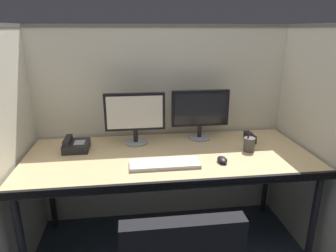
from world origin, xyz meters
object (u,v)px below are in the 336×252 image
Objects in this scene: monitor_right at (200,111)px; keyboard_main at (165,164)px; red_stapler at (250,137)px; computer_mouse at (222,160)px; desk_phone at (76,145)px; desk at (169,161)px; pen_cup at (249,144)px; monitor_left at (135,115)px.

monitor_right reaches higher than keyboard_main.
computer_mouse is at bearing -132.87° from red_stapler.
desk is at bearing -14.36° from desk_phone.
keyboard_main is 0.62m from pen_cup.
keyboard_main is at bearing -125.90° from monitor_right.
pen_cup is (0.24, 0.16, 0.03)m from computer_mouse.
computer_mouse is at bearing 0.11° from keyboard_main.
monitor_left reaches higher than pen_cup.
desk is 0.36m from computer_mouse.
monitor_right is 0.49m from computer_mouse.
pen_cup is at bearing -17.75° from monitor_left.
red_stapler reaches higher than desk.
computer_mouse is (0.53, -0.40, -0.20)m from monitor_left.
monitor_left is 2.90× the size of pen_cup.
monitor_right is 2.87× the size of red_stapler.
pen_cup is at bearing -0.96° from desk.
keyboard_main is 4.48× the size of computer_mouse.
desk_phone is at bearing 160.98° from computer_mouse.
desk is 4.42× the size of keyboard_main.
pen_cup reaches higher than keyboard_main.
keyboard_main is 2.90× the size of pen_cup.
pen_cup is (1.18, -0.17, 0.02)m from desk_phone.
red_stapler is at bearing 47.13° from computer_mouse.
red_stapler is 1.26m from desk_phone.
monitor_left is 0.46m from desk_phone.
desk_phone is (-0.90, -0.11, -0.18)m from monitor_right.
keyboard_main is at bearing -106.64° from desk.
desk is 10.00× the size of desk_phone.
computer_mouse is at bearing -146.58° from pen_cup.
red_stapler is (0.36, -0.10, -0.19)m from monitor_right.
desk_phone is at bearing 171.77° from pen_cup.
desk_phone reaches higher than computer_mouse.
pen_cup is (0.77, -0.25, -0.17)m from monitor_left.
computer_mouse is (0.04, -0.44, -0.20)m from monitor_right.
red_stapler is (0.85, -0.06, -0.19)m from monitor_left.
computer_mouse is 0.47m from red_stapler.
monitor_left is at bearing 112.46° from keyboard_main.
red_stapler is at bearing 15.72° from desk.
desk_phone is (-0.58, 0.33, 0.02)m from keyboard_main.
monitor_left is 0.69m from computer_mouse.
monitor_right reaches higher than computer_mouse.
monitor_right reaches higher than pen_cup.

